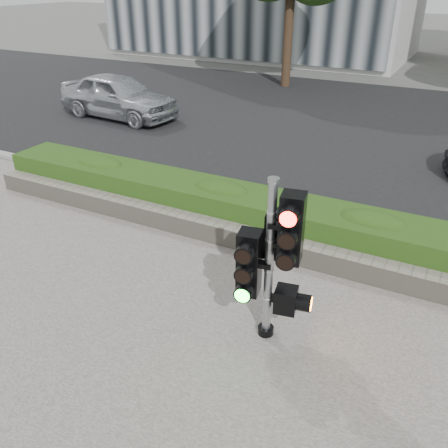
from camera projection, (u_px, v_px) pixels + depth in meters
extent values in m
plane|color=#51514C|center=(212.00, 320.00, 6.39)|extent=(120.00, 120.00, 0.00)
cube|color=black|center=(372.00, 129.00, 14.23)|extent=(60.00, 13.00, 0.02)
cube|color=gray|center=(293.00, 220.00, 8.83)|extent=(60.00, 0.25, 0.12)
cube|color=gray|center=(267.00, 244.00, 7.79)|extent=(12.00, 0.32, 0.34)
cube|color=#4C7724|center=(282.00, 219.00, 8.22)|extent=(12.00, 1.00, 0.68)
cylinder|color=black|center=(288.00, 34.00, 18.65)|extent=(0.36, 0.36, 4.03)
cylinder|color=black|center=(266.00, 330.00, 6.09)|extent=(0.21, 0.21, 0.10)
cylinder|color=gray|center=(269.00, 264.00, 5.62)|extent=(0.11, 0.11, 2.11)
cylinder|color=gray|center=(274.00, 180.00, 5.11)|extent=(0.13, 0.13, 0.05)
cube|color=#FF1107|center=(291.00, 228.00, 5.28)|extent=(0.31, 0.31, 0.84)
cube|color=#14E51E|center=(249.00, 263.00, 5.66)|extent=(0.31, 0.31, 0.84)
cube|color=black|center=(277.00, 235.00, 5.68)|extent=(0.31, 0.31, 0.58)
cube|color=orange|center=(286.00, 299.00, 5.82)|extent=(0.31, 0.31, 0.31)
imported|color=silver|center=(118.00, 96.00, 14.99)|extent=(4.14, 1.95, 1.37)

